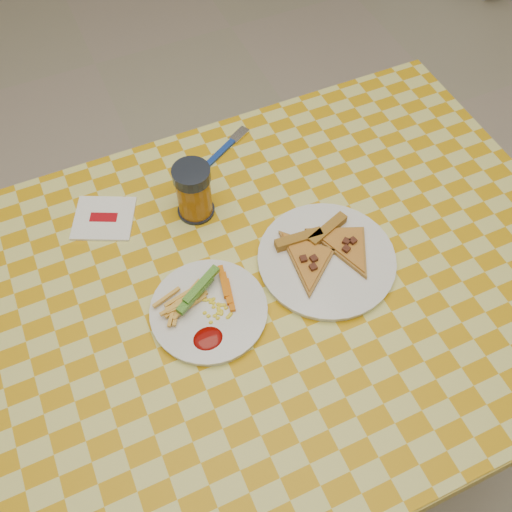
{
  "coord_description": "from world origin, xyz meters",
  "views": [
    {
      "loc": [
        -0.22,
        -0.48,
        1.67
      ],
      "look_at": [
        0.03,
        0.06,
        0.78
      ],
      "focal_mm": 40.0,
      "sensor_mm": 36.0,
      "label": 1
    }
  ],
  "objects_px": {
    "table": "(256,309)",
    "plate_right": "(326,260)",
    "plate_left": "(209,311)",
    "drink_glass": "(194,192)"
  },
  "relations": [
    {
      "from": "table",
      "to": "plate_left",
      "type": "relative_size",
      "value": 6.19
    },
    {
      "from": "plate_right",
      "to": "table",
      "type": "bearing_deg",
      "value": -179.03
    },
    {
      "from": "table",
      "to": "plate_right",
      "type": "height_order",
      "value": "plate_right"
    },
    {
      "from": "plate_right",
      "to": "drink_glass",
      "type": "xyz_separation_m",
      "value": [
        -0.18,
        0.22,
        0.05
      ]
    },
    {
      "from": "plate_left",
      "to": "drink_glass",
      "type": "height_order",
      "value": "drink_glass"
    },
    {
      "from": "plate_left",
      "to": "drink_glass",
      "type": "relative_size",
      "value": 1.7
    },
    {
      "from": "table",
      "to": "drink_glass",
      "type": "xyz_separation_m",
      "value": [
        -0.03,
        0.22,
        0.13
      ]
    },
    {
      "from": "table",
      "to": "plate_left",
      "type": "height_order",
      "value": "plate_left"
    },
    {
      "from": "table",
      "to": "plate_left",
      "type": "xyz_separation_m",
      "value": [
        -0.1,
        -0.01,
        0.08
      ]
    },
    {
      "from": "plate_left",
      "to": "plate_right",
      "type": "bearing_deg",
      "value": 2.5
    }
  ]
}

